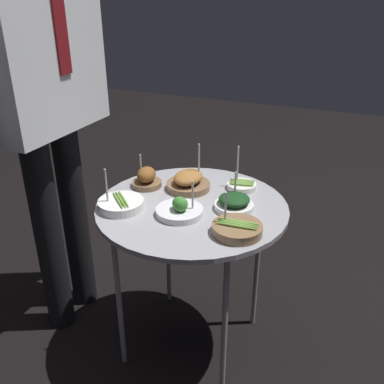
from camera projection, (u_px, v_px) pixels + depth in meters
ground_plane at (192, 340)px, 1.81m from camera, size 8.00×8.00×0.00m
serving_cart at (192, 215)px, 1.54m from camera, size 0.68×0.68×0.65m
bowl_broccoli_front_left at (180, 209)px, 1.45m from camera, size 0.16×0.16×0.12m
bowl_spinach_front_center at (234, 203)px, 1.48m from camera, size 0.14×0.14×0.13m
bowl_asparagus_center at (121, 204)px, 1.49m from camera, size 0.16×0.16×0.15m
bowl_roast_mid_left at (188, 182)px, 1.63m from camera, size 0.17×0.17×0.17m
bowl_asparagus_front_right at (237, 229)px, 1.34m from camera, size 0.16×0.16×0.13m
bowl_asparagus_near_rim at (241, 185)px, 1.64m from camera, size 0.11×0.11×0.16m
bowl_roast_back_right at (147, 178)px, 1.65m from camera, size 0.12×0.12×0.12m
waiter_figure at (37, 61)px, 1.50m from camera, size 0.65×0.24×1.76m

